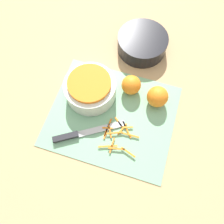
{
  "coord_description": "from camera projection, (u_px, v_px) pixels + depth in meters",
  "views": [
    {
      "loc": [
        0.09,
        -0.28,
        0.75
      ],
      "look_at": [
        0.0,
        0.0,
        0.04
      ],
      "focal_mm": 35.0,
      "sensor_mm": 36.0,
      "label": 1
    }
  ],
  "objects": [
    {
      "name": "ground_plane",
      "position": [
        112.0,
        116.0,
        0.8
      ],
      "size": [
        4.0,
        4.0,
        0.0
      ],
      "primitive_type": "plane",
      "color": "tan"
    },
    {
      "name": "cutting_board",
      "position": [
        112.0,
        115.0,
        0.8
      ],
      "size": [
        0.45,
        0.38,
        0.01
      ],
      "color": "#75AD84",
      "rests_on": "ground_plane"
    },
    {
      "name": "bowl_speckled",
      "position": [
        90.0,
        88.0,
        0.79
      ],
      "size": [
        0.19,
        0.19,
        0.09
      ],
      "color": "silver",
      "rests_on": "cutting_board"
    },
    {
      "name": "bowl_dark",
      "position": [
        142.0,
        43.0,
        0.88
      ],
      "size": [
        0.2,
        0.2,
        0.07
      ],
      "color": "black",
      "rests_on": "ground_plane"
    },
    {
      "name": "knife",
      "position": [
        76.0,
        135.0,
        0.76
      ],
      "size": [
        0.23,
        0.15,
        0.02
      ],
      "rotation": [
        0.0,
        0.0,
        0.56
      ],
      "color": "#232328",
      "rests_on": "cutting_board"
    },
    {
      "name": "orange_left",
      "position": [
        157.0,
        97.0,
        0.78
      ],
      "size": [
        0.08,
        0.08,
        0.08
      ],
      "color": "orange",
      "rests_on": "cutting_board"
    },
    {
      "name": "orange_right",
      "position": [
        131.0,
        85.0,
        0.8
      ],
      "size": [
        0.07,
        0.07,
        0.07
      ],
      "color": "orange",
      "rests_on": "cutting_board"
    },
    {
      "name": "peel_pile",
      "position": [
        117.0,
        135.0,
        0.76
      ],
      "size": [
        0.14,
        0.13,
        0.01
      ],
      "color": "orange",
      "rests_on": "cutting_board"
    }
  ]
}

